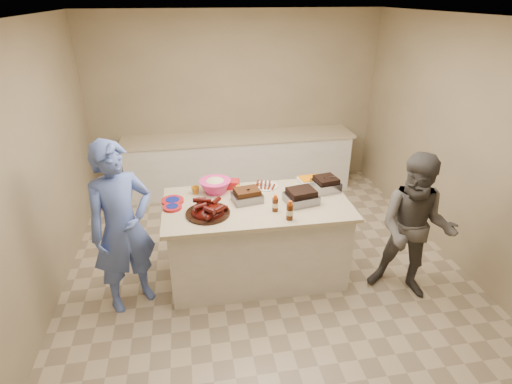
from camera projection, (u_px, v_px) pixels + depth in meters
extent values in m
cube|color=#47230F|center=(247.00, 201.00, 4.21)|extent=(0.33, 0.28, 0.09)
cube|color=black|center=(301.00, 203.00, 4.18)|extent=(0.36, 0.32, 0.10)
cube|color=gray|center=(325.00, 190.00, 4.45)|extent=(0.31, 0.31, 0.11)
cylinder|color=silver|center=(265.00, 187.00, 4.52)|extent=(0.34, 0.34, 0.05)
cube|color=orange|center=(310.00, 183.00, 4.61)|extent=(0.29, 0.22, 0.07)
cylinder|color=#441D08|center=(289.00, 219.00, 3.87)|extent=(0.07, 0.07, 0.20)
cylinder|color=#441D08|center=(275.00, 211.00, 4.02)|extent=(0.06, 0.06, 0.18)
cylinder|color=orange|center=(238.00, 194.00, 4.36)|extent=(0.05, 0.05, 0.13)
imported|color=silver|center=(253.00, 193.00, 4.38)|extent=(0.14, 0.05, 0.14)
cylinder|color=maroon|center=(173.00, 202.00, 4.19)|extent=(0.24, 0.24, 0.03)
cylinder|color=maroon|center=(172.00, 208.00, 4.07)|extent=(0.20, 0.20, 0.03)
imported|color=#A76811|center=(196.00, 194.00, 4.37)|extent=(0.09, 0.08, 0.09)
cube|color=maroon|center=(231.00, 188.00, 4.50)|extent=(0.21, 0.17, 0.09)
imported|color=#526CC0|center=(135.00, 300.00, 4.20)|extent=(1.43, 1.85, 0.42)
imported|color=#534F4B|center=(402.00, 290.00, 4.32)|extent=(1.50, 1.73, 0.59)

